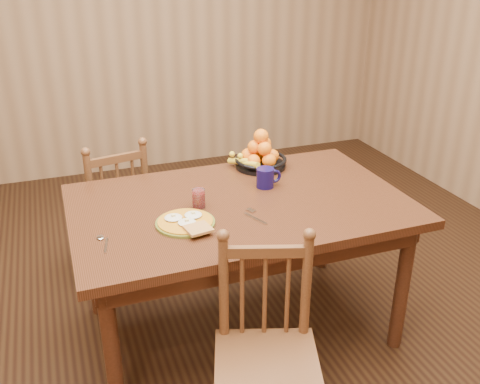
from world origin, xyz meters
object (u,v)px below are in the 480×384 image
object	(u,v)px
dining_table	(240,217)
coffee_mug	(266,177)
chair_near	(266,354)
fruit_bowl	(260,156)
chair_far	(115,210)
breakfast_plate	(186,222)

from	to	relation	value
dining_table	coffee_mug	xyz separation A→B (m)	(0.18, 0.12, 0.14)
dining_table	chair_near	size ratio (longest dim) A/B	1.82
fruit_bowl	chair_far	bearing A→B (deg)	152.57
chair_near	fruit_bowl	size ratio (longest dim) A/B	2.71
fruit_bowl	chair_near	bearing A→B (deg)	-110.35
fruit_bowl	coffee_mug	bearing A→B (deg)	-105.18
dining_table	chair_near	world-z (taller)	chair_near
breakfast_plate	fruit_bowl	xyz separation A→B (m)	(0.56, 0.52, 0.05)
chair_far	chair_near	world-z (taller)	chair_near
dining_table	coffee_mug	size ratio (longest dim) A/B	12.03
chair_near	breakfast_plate	distance (m)	0.66
dining_table	breakfast_plate	world-z (taller)	breakfast_plate
chair_far	chair_near	size ratio (longest dim) A/B	0.99
chair_near	breakfast_plate	world-z (taller)	chair_near
breakfast_plate	fruit_bowl	size ratio (longest dim) A/B	0.91
dining_table	fruit_bowl	distance (m)	0.48
dining_table	coffee_mug	bearing A→B (deg)	33.00
chair_far	fruit_bowl	xyz separation A→B (m)	(0.78, -0.40, 0.39)
breakfast_plate	coffee_mug	bearing A→B (deg)	28.08
chair_near	chair_far	bearing A→B (deg)	122.98
dining_table	chair_far	size ratio (longest dim) A/B	1.84
breakfast_plate	coffee_mug	world-z (taller)	coffee_mug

